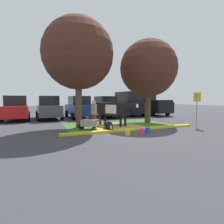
# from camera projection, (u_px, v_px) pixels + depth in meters

# --- Properties ---
(ground_plane) EXTENTS (80.00, 80.00, 0.00)m
(ground_plane) POSITION_uv_depth(u_px,v_px,m) (132.00, 131.00, 9.68)
(ground_plane) COLOR #38383D
(grass_island) EXTENTS (6.95, 4.16, 0.02)m
(grass_island) POSITION_uv_depth(u_px,v_px,m) (118.00, 125.00, 11.92)
(grass_island) COLOR #386B28
(grass_island) RESTS_ON ground
(curb_yellow) EXTENTS (8.15, 0.24, 0.12)m
(curb_yellow) POSITION_uv_depth(u_px,v_px,m) (134.00, 129.00, 9.87)
(curb_yellow) COLOR yellow
(curb_yellow) RESTS_ON ground
(hay_bedding) EXTENTS (3.38, 2.64, 0.04)m
(hay_bedding) POSITION_uv_depth(u_px,v_px,m) (114.00, 126.00, 11.38)
(hay_bedding) COLOR tan
(hay_bedding) RESTS_ON ground
(shade_tree_left) EXTENTS (4.23, 4.23, 6.54)m
(shade_tree_left) POSITION_uv_depth(u_px,v_px,m) (78.00, 54.00, 10.46)
(shade_tree_left) COLOR brown
(shade_tree_left) RESTS_ON ground
(shade_tree_right) EXTENTS (4.18, 4.18, 6.11)m
(shade_tree_right) POSITION_uv_depth(u_px,v_px,m) (148.00, 69.00, 12.98)
(shade_tree_right) COLOR #4C3823
(shade_tree_right) RESTS_ON ground
(cow_holstein) EXTENTS (1.80, 2.93, 1.55)m
(cow_holstein) POSITION_uv_depth(u_px,v_px,m) (114.00, 109.00, 11.41)
(cow_holstein) COLOR black
(cow_holstein) RESTS_ON ground
(calf_lying) EXTENTS (0.70, 1.33, 0.48)m
(calf_lying) POSITION_uv_depth(u_px,v_px,m) (109.00, 126.00, 10.05)
(calf_lying) COLOR black
(calf_lying) RESTS_ON ground
(person_handler) EXTENTS (0.34, 0.53, 1.67)m
(person_handler) POSITION_uv_depth(u_px,v_px,m) (94.00, 113.00, 10.46)
(person_handler) COLOR maroon
(person_handler) RESTS_ON ground
(wheelbarrow) EXTENTS (1.51, 1.18, 0.63)m
(wheelbarrow) POSITION_uv_depth(u_px,v_px,m) (89.00, 123.00, 10.03)
(wheelbarrow) COLOR gray
(wheelbarrow) RESTS_ON ground
(parking_sign) EXTENTS (0.16, 0.43, 2.16)m
(parking_sign) POSITION_uv_depth(u_px,v_px,m) (197.00, 103.00, 11.00)
(parking_sign) COLOR #99999E
(parking_sign) RESTS_ON ground
(bucket_yellow) EXTENTS (0.28, 0.28, 0.29)m
(bucket_yellow) POSITION_uv_depth(u_px,v_px,m) (128.00, 132.00, 8.52)
(bucket_yellow) COLOR yellow
(bucket_yellow) RESTS_ON ground
(bucket_pink) EXTENTS (0.28, 0.28, 0.29)m
(bucket_pink) POSITION_uv_depth(u_px,v_px,m) (142.00, 131.00, 8.78)
(bucket_pink) COLOR #EA3893
(bucket_pink) RESTS_ON ground
(bucket_blue) EXTENTS (0.28, 0.28, 0.27)m
(bucket_blue) POSITION_uv_depth(u_px,v_px,m) (148.00, 130.00, 9.11)
(bucket_blue) COLOR blue
(bucket_blue) RESTS_ON ground
(sedan_red) EXTENTS (2.13, 4.46, 2.02)m
(sedan_red) POSITION_uv_depth(u_px,v_px,m) (16.00, 108.00, 14.57)
(sedan_red) COLOR red
(sedan_red) RESTS_ON ground
(hatchback_white) EXTENTS (2.13, 4.46, 2.02)m
(hatchback_white) POSITION_uv_depth(u_px,v_px,m) (49.00, 108.00, 15.43)
(hatchback_white) COLOR #4C5156
(hatchback_white) RESTS_ON ground
(sedan_blue) EXTENTS (2.13, 4.46, 2.02)m
(sedan_blue) POSITION_uv_depth(u_px,v_px,m) (79.00, 107.00, 16.30)
(sedan_blue) COLOR navy
(sedan_blue) RESTS_ON ground
(sedan_silver) EXTENTS (2.13, 4.46, 2.02)m
(sedan_silver) POSITION_uv_depth(u_px,v_px,m) (105.00, 107.00, 17.31)
(sedan_silver) COLOR maroon
(sedan_silver) RESTS_ON ground
(suv_black) EXTENTS (2.23, 4.66, 2.52)m
(suv_black) POSITION_uv_depth(u_px,v_px,m) (128.00, 104.00, 18.88)
(suv_black) COLOR black
(suv_black) RESTS_ON ground
(pickup_truck_black) EXTENTS (2.35, 5.46, 2.42)m
(pickup_truck_black) POSITION_uv_depth(u_px,v_px,m) (149.00, 105.00, 19.89)
(pickup_truck_black) COLOR black
(pickup_truck_black) RESTS_ON ground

